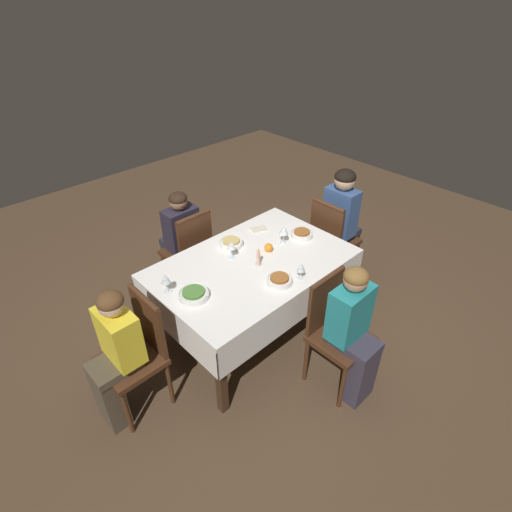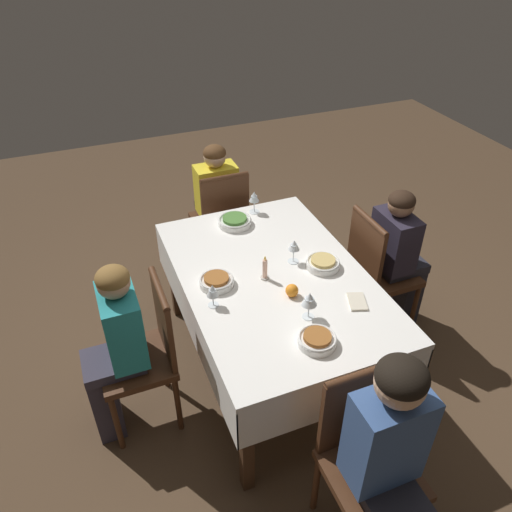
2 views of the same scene
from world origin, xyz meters
name	(u,v)px [view 1 (image 1 of 2)]	position (x,y,z in m)	size (l,w,h in m)	color
ground_plane	(253,329)	(0.00, 0.00, 0.00)	(8.00, 8.00, 0.00)	#4C3826
dining_table	(253,271)	(0.00, 0.00, 0.65)	(1.55, 1.01, 0.73)	white
chair_west	(331,238)	(-1.03, 0.01, 0.51)	(0.39, 0.38, 0.92)	#472816
chair_south	(190,250)	(0.08, -0.76, 0.51)	(0.38, 0.39, 0.92)	#472816
chair_east	(138,349)	(1.03, -0.03, 0.51)	(0.39, 0.38, 0.92)	#472816
chair_north	(335,328)	(-0.08, 0.76, 0.51)	(0.38, 0.39, 0.92)	#472816
person_adult_denim	(343,218)	(-1.18, 0.01, 0.67)	(0.34, 0.30, 1.17)	#282833
person_child_dark	(179,237)	(0.08, -0.92, 0.58)	(0.30, 0.33, 1.05)	#282833
person_child_yellow	(115,355)	(1.19, -0.03, 0.58)	(0.33, 0.30, 1.05)	#4C4233
person_child_teal	(355,331)	(-0.08, 0.92, 0.59)	(0.30, 0.33, 1.08)	#383342
bowl_west	(302,234)	(-0.56, 0.02, 0.76)	(0.19, 0.19, 0.06)	white
wine_glass_west	(284,231)	(-0.38, -0.03, 0.85)	(0.08, 0.08, 0.16)	white
bowl_south	(231,243)	(-0.03, -0.29, 0.76)	(0.19, 0.19, 0.06)	white
wine_glass_south	(231,246)	(0.08, -0.16, 0.84)	(0.07, 0.07, 0.15)	white
bowl_east	(194,294)	(0.58, 0.02, 0.76)	(0.22, 0.22, 0.06)	white
wine_glass_east	(165,279)	(0.69, -0.15, 0.84)	(0.07, 0.07, 0.16)	white
bowl_north	(280,280)	(0.04, 0.32, 0.76)	(0.19, 0.19, 0.06)	white
wine_glass_north	(301,268)	(-0.12, 0.39, 0.83)	(0.06, 0.06, 0.14)	white
candle_centerpiece	(258,259)	(-0.01, 0.06, 0.79)	(0.05, 0.05, 0.15)	beige
orange_fruit	(269,248)	(-0.20, -0.02, 0.77)	(0.07, 0.07, 0.07)	orange
napkin_red_folded	(259,229)	(-0.37, -0.32, 0.74)	(0.16, 0.13, 0.01)	beige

